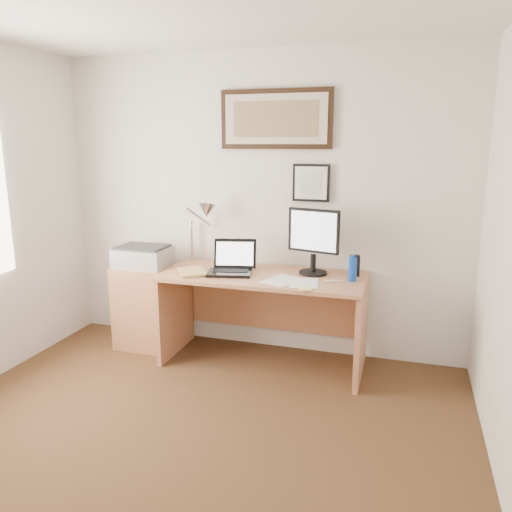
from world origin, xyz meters
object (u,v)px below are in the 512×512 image
at_px(book, 180,273).
at_px(laptop, 232,266).
at_px(water_bottle, 352,269).
at_px(lcd_monitor, 313,238).
at_px(printer, 143,256).
at_px(desk, 266,300).
at_px(side_cabinet, 148,306).

height_order(book, laptop, laptop).
height_order(water_bottle, lcd_monitor, lcd_monitor).
bearing_deg(lcd_monitor, printer, -176.38).
xyz_separation_m(water_bottle, lcd_monitor, (-0.32, 0.11, 0.20)).
bearing_deg(book, printer, 154.11).
relative_size(book, desk, 0.18).
bearing_deg(desk, laptop, -157.16).
distance_m(side_cabinet, laptop, 0.93).
xyz_separation_m(water_bottle, laptop, (-0.95, -0.04, -0.03)).
relative_size(book, printer, 0.65).
xyz_separation_m(laptop, lcd_monitor, (0.63, 0.14, 0.23)).
relative_size(water_bottle, desk, 0.11).
xyz_separation_m(book, laptop, (0.38, 0.16, 0.05)).
relative_size(desk, lcd_monitor, 3.08).
relative_size(water_bottle, printer, 0.41).
bearing_deg(book, side_cabinet, 151.60).
xyz_separation_m(desk, laptop, (-0.26, -0.11, 0.29)).
bearing_deg(water_bottle, printer, 179.52).
distance_m(book, laptop, 0.41).
xyz_separation_m(lcd_monitor, printer, (-1.45, -0.09, -0.22)).
bearing_deg(water_bottle, book, -171.41).
distance_m(water_bottle, laptop, 0.95).
relative_size(side_cabinet, book, 2.56).
xyz_separation_m(side_cabinet, laptop, (0.81, -0.07, 0.44)).
bearing_deg(laptop, side_cabinet, 174.90).
bearing_deg(water_bottle, desk, 174.23).
bearing_deg(book, laptop, 23.20).
bearing_deg(lcd_monitor, laptop, -167.01).
bearing_deg(printer, desk, 2.92).
bearing_deg(side_cabinet, printer, -113.79).
bearing_deg(laptop, desk, 22.84).
height_order(desk, lcd_monitor, lcd_monitor).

